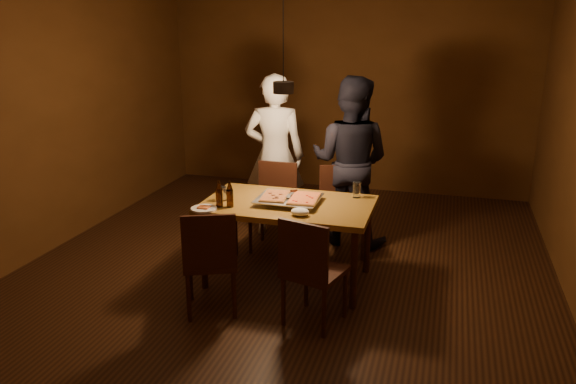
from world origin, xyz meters
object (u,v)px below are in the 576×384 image
(pizza_tray, at_px, (289,200))
(pendant_lamp, at_px, (283,86))
(beer_bottle_b, at_px, (230,194))
(diner_dark, at_px, (350,161))
(chair_near_left, at_px, (210,253))
(chair_near_right, at_px, (310,263))
(beer_bottle_a, at_px, (219,194))
(chair_far_right, at_px, (341,202))
(dining_table, at_px, (288,211))
(plate_slice, at_px, (204,208))
(diner_white, at_px, (275,156))
(chair_far_left, at_px, (275,198))

(pizza_tray, bearing_deg, pendant_lamp, 117.32)
(beer_bottle_b, xyz_separation_m, pendant_lamp, (0.37, 0.38, 0.90))
(diner_dark, bearing_deg, chair_near_left, 75.90)
(chair_near_right, xyz_separation_m, beer_bottle_a, (-0.93, 0.47, 0.33))
(beer_bottle_b, height_order, diner_dark, diner_dark)
(beer_bottle_b, bearing_deg, chair_far_right, 53.74)
(chair_far_right, xyz_separation_m, diner_dark, (0.03, 0.30, 0.35))
(dining_table, relative_size, chair_far_right, 2.75)
(pizza_tray, relative_size, plate_slice, 2.47)
(chair_far_right, height_order, chair_near_right, same)
(pizza_tray, bearing_deg, chair_near_left, -123.93)
(dining_table, distance_m, diner_white, 1.24)
(dining_table, xyz_separation_m, plate_slice, (-0.64, -0.38, 0.08))
(chair_far_right, distance_m, pendant_lamp, 1.46)
(diner_white, height_order, diner_dark, diner_white)
(pizza_tray, bearing_deg, dining_table, 177.28)
(dining_table, bearing_deg, beer_bottle_b, -150.84)
(beer_bottle_b, bearing_deg, diner_white, 91.08)
(diner_white, bearing_deg, chair_far_left, 96.29)
(beer_bottle_a, relative_size, beer_bottle_b, 1.01)
(dining_table, bearing_deg, diner_white, 113.12)
(plate_slice, distance_m, diner_white, 1.52)
(chair_far_right, bearing_deg, chair_near_left, 43.55)
(beer_bottle_a, bearing_deg, plate_slice, -131.20)
(pizza_tray, distance_m, beer_bottle_b, 0.53)
(dining_table, bearing_deg, chair_far_right, 68.01)
(chair_far_right, height_order, beer_bottle_a, beer_bottle_a)
(chair_far_right, xyz_separation_m, plate_slice, (-0.97, -1.19, 0.22))
(chair_far_left, bearing_deg, chair_near_left, 88.63)
(chair_near_right, xyz_separation_m, diner_dark, (-0.03, 1.85, 0.35))
(chair_near_left, height_order, chair_near_right, same)
(diner_white, bearing_deg, pizza_tray, 102.24)
(beer_bottle_a, relative_size, pendant_lamp, 0.21)
(pizza_tray, height_order, beer_bottle_a, beer_bottle_a)
(pizza_tray, bearing_deg, beer_bottle_b, -156.82)
(chair_near_right, xyz_separation_m, pizza_tray, (-0.38, 0.74, 0.24))
(chair_far_left, xyz_separation_m, chair_near_right, (0.75, -1.50, 0.00))
(beer_bottle_a, bearing_deg, chair_near_left, -76.20)
(chair_near_left, bearing_deg, chair_far_left, 64.61)
(chair_far_right, bearing_deg, pendant_lamp, 37.51)
(chair_far_left, distance_m, beer_bottle_a, 1.09)
(beer_bottle_b, bearing_deg, beer_bottle_a, -168.24)
(pendant_lamp, bearing_deg, pizza_tray, -56.96)
(chair_far_left, xyz_separation_m, diner_dark, (0.72, 0.36, 0.35))
(dining_table, height_order, plate_slice, plate_slice)
(beer_bottle_b, bearing_deg, diner_dark, 59.37)
(chair_far_left, bearing_deg, diner_dark, -152.88)
(chair_near_left, relative_size, beer_bottle_a, 2.37)
(diner_dark, bearing_deg, beer_bottle_a, 65.00)
(diner_dark, bearing_deg, diner_white, 7.36)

